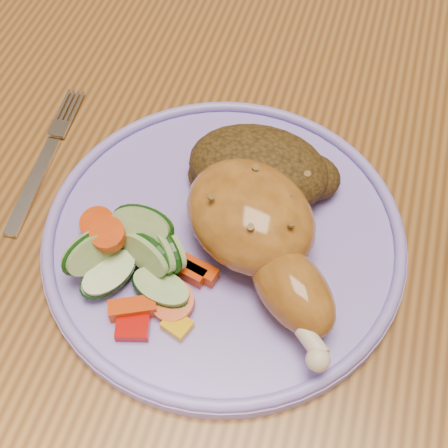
# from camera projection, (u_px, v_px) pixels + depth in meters

# --- Properties ---
(ground) EXTENTS (4.00, 4.00, 0.00)m
(ground) POSITION_uv_depth(u_px,v_px,m) (252.00, 438.00, 1.18)
(ground) COLOR brown
(ground) RESTS_ON ground
(dining_table) EXTENTS (0.90, 1.40, 0.75)m
(dining_table) POSITION_uv_depth(u_px,v_px,m) (277.00, 254.00, 0.63)
(dining_table) COLOR brown
(dining_table) RESTS_ON ground
(chair_far) EXTENTS (0.42, 0.42, 0.91)m
(chair_far) POSITION_uv_depth(u_px,v_px,m) (352.00, 17.00, 1.11)
(chair_far) COLOR #4C2D16
(chair_far) RESTS_ON ground
(plate) EXTENTS (0.31, 0.31, 0.01)m
(plate) POSITION_uv_depth(u_px,v_px,m) (224.00, 238.00, 0.53)
(plate) COLOR #8775D8
(plate) RESTS_ON dining_table
(plate_rim) EXTENTS (0.31, 0.31, 0.01)m
(plate_rim) POSITION_uv_depth(u_px,v_px,m) (224.00, 231.00, 0.52)
(plate_rim) COLOR #8775D8
(plate_rim) RESTS_ON plate
(chicken_leg) EXTENTS (0.17, 0.18, 0.06)m
(chicken_leg) POSITION_uv_depth(u_px,v_px,m) (260.00, 233.00, 0.49)
(chicken_leg) COLOR #9F6221
(chicken_leg) RESTS_ON plate
(rice_pilaf) EXTENTS (0.13, 0.09, 0.05)m
(rice_pilaf) POSITION_uv_depth(u_px,v_px,m) (261.00, 170.00, 0.54)
(rice_pilaf) COLOR #432E10
(rice_pilaf) RESTS_ON plate
(vegetable_pile) EXTENTS (0.13, 0.12, 0.06)m
(vegetable_pile) POSITION_uv_depth(u_px,v_px,m) (136.00, 258.00, 0.49)
(vegetable_pile) COLOR #A50A05
(vegetable_pile) RESTS_ON plate
(fork) EXTENTS (0.03, 0.16, 0.00)m
(fork) POSITION_uv_depth(u_px,v_px,m) (43.00, 164.00, 0.58)
(fork) COLOR silver
(fork) RESTS_ON dining_table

